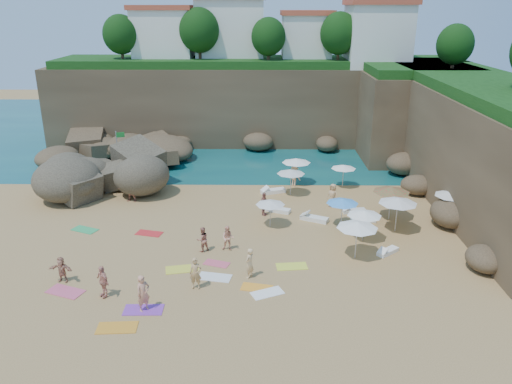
{
  "coord_description": "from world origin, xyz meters",
  "views": [
    {
      "loc": [
        2.38,
        -28.81,
        13.87
      ],
      "look_at": [
        2.0,
        3.0,
        2.0
      ],
      "focal_mm": 35.0,
      "sensor_mm": 36.0,
      "label": 1
    }
  ],
  "objects_px": {
    "rock_outcrop": "(110,192)",
    "person_stand_5": "(131,189)",
    "lounger_0": "(273,191)",
    "person_stand_4": "(333,195)",
    "person_stand_2": "(294,176)",
    "person_stand_1": "(202,239)",
    "person_stand_6": "(249,263)",
    "flag_pole": "(119,147)",
    "parasol_2": "(291,172)",
    "person_stand_0": "(143,293)",
    "parasol_1": "(344,167)",
    "parasol_0": "(296,161)",
    "person_stand_3": "(264,204)"
  },
  "relations": [
    {
      "from": "person_stand_2",
      "to": "person_stand_6",
      "type": "relative_size",
      "value": 0.99
    },
    {
      "from": "parasol_2",
      "to": "person_stand_4",
      "type": "distance_m",
      "value": 3.93
    },
    {
      "from": "flag_pole",
      "to": "parasol_2",
      "type": "distance_m",
      "value": 15.41
    },
    {
      "from": "lounger_0",
      "to": "person_stand_4",
      "type": "relative_size",
      "value": 1.12
    },
    {
      "from": "parasol_1",
      "to": "parasol_0",
      "type": "bearing_deg",
      "value": 170.06
    },
    {
      "from": "parasol_2",
      "to": "person_stand_1",
      "type": "xyz_separation_m",
      "value": [
        -5.79,
        -9.7,
        -1.12
      ]
    },
    {
      "from": "person_stand_6",
      "to": "person_stand_3",
      "type": "bearing_deg",
      "value": -156.24
    },
    {
      "from": "rock_outcrop",
      "to": "lounger_0",
      "type": "height_order",
      "value": "rock_outcrop"
    },
    {
      "from": "lounger_0",
      "to": "parasol_2",
      "type": "bearing_deg",
      "value": -35.58
    },
    {
      "from": "person_stand_1",
      "to": "person_stand_0",
      "type": "bearing_deg",
      "value": 39.88
    },
    {
      "from": "rock_outcrop",
      "to": "person_stand_1",
      "type": "bearing_deg",
      "value": -49.53
    },
    {
      "from": "person_stand_1",
      "to": "person_stand_2",
      "type": "distance_m",
      "value": 13.33
    },
    {
      "from": "person_stand_0",
      "to": "person_stand_6",
      "type": "relative_size",
      "value": 1.09
    },
    {
      "from": "flag_pole",
      "to": "person_stand_5",
      "type": "relative_size",
      "value": 1.99
    },
    {
      "from": "person_stand_1",
      "to": "person_stand_3",
      "type": "height_order",
      "value": "person_stand_3"
    },
    {
      "from": "person_stand_1",
      "to": "person_stand_5",
      "type": "relative_size",
      "value": 0.8
    },
    {
      "from": "person_stand_2",
      "to": "person_stand_3",
      "type": "height_order",
      "value": "person_stand_2"
    },
    {
      "from": "person_stand_5",
      "to": "flag_pole",
      "type": "bearing_deg",
      "value": 121.86
    },
    {
      "from": "person_stand_0",
      "to": "person_stand_1",
      "type": "bearing_deg",
      "value": 27.2
    },
    {
      "from": "person_stand_0",
      "to": "person_stand_5",
      "type": "xyz_separation_m",
      "value": [
        -4.19,
        14.49,
        0.03
      ]
    },
    {
      "from": "flag_pole",
      "to": "rock_outcrop",
      "type": "bearing_deg",
      "value": -86.81
    },
    {
      "from": "person_stand_1",
      "to": "person_stand_6",
      "type": "bearing_deg",
      "value": 102.0
    },
    {
      "from": "lounger_0",
      "to": "person_stand_3",
      "type": "bearing_deg",
      "value": -120.22
    },
    {
      "from": "person_stand_3",
      "to": "person_stand_4",
      "type": "xyz_separation_m",
      "value": [
        5.06,
        1.73,
        0.03
      ]
    },
    {
      "from": "lounger_0",
      "to": "person_stand_6",
      "type": "relative_size",
      "value": 1.13
    },
    {
      "from": "rock_outcrop",
      "to": "person_stand_5",
      "type": "height_order",
      "value": "person_stand_5"
    },
    {
      "from": "rock_outcrop",
      "to": "lounger_0",
      "type": "bearing_deg",
      "value": 0.06
    },
    {
      "from": "parasol_1",
      "to": "person_stand_5",
      "type": "relative_size",
      "value": 1.03
    },
    {
      "from": "parasol_2",
      "to": "person_stand_0",
      "type": "bearing_deg",
      "value": -116.41
    },
    {
      "from": "parasol_1",
      "to": "parasol_2",
      "type": "relative_size",
      "value": 0.91
    },
    {
      "from": "parasol_1",
      "to": "lounger_0",
      "type": "relative_size",
      "value": 1.03
    },
    {
      "from": "person_stand_0",
      "to": "person_stand_1",
      "type": "xyz_separation_m",
      "value": [
        2.14,
        6.28,
        -0.16
      ]
    },
    {
      "from": "parasol_0",
      "to": "parasol_2",
      "type": "distance_m",
      "value": 2.55
    },
    {
      "from": "person_stand_1",
      "to": "rock_outcrop",
      "type": "bearing_deg",
      "value": -80.84
    },
    {
      "from": "person_stand_2",
      "to": "person_stand_4",
      "type": "relative_size",
      "value": 0.98
    },
    {
      "from": "parasol_2",
      "to": "person_stand_1",
      "type": "height_order",
      "value": "parasol_2"
    },
    {
      "from": "parasol_2",
      "to": "person_stand_6",
      "type": "bearing_deg",
      "value": -102.82
    },
    {
      "from": "person_stand_0",
      "to": "rock_outcrop",
      "type": "bearing_deg",
      "value": 67.52
    },
    {
      "from": "person_stand_3",
      "to": "person_stand_5",
      "type": "xyz_separation_m",
      "value": [
        -10.02,
        2.63,
        0.14
      ]
    },
    {
      "from": "flag_pole",
      "to": "person_stand_4",
      "type": "height_order",
      "value": "flag_pole"
    },
    {
      "from": "lounger_0",
      "to": "person_stand_6",
      "type": "distance_m",
      "value": 13.23
    },
    {
      "from": "person_stand_4",
      "to": "person_stand_6",
      "type": "relative_size",
      "value": 1.01
    },
    {
      "from": "person_stand_6",
      "to": "parasol_2",
      "type": "bearing_deg",
      "value": -163.77
    },
    {
      "from": "rock_outcrop",
      "to": "flag_pole",
      "type": "distance_m",
      "value": 5.16
    },
    {
      "from": "rock_outcrop",
      "to": "person_stand_6",
      "type": "xyz_separation_m",
      "value": [
        11.46,
        -13.11,
        0.86
      ]
    },
    {
      "from": "person_stand_2",
      "to": "person_stand_0",
      "type": "bearing_deg",
      "value": 102.84
    },
    {
      "from": "parasol_1",
      "to": "person_stand_4",
      "type": "xyz_separation_m",
      "value": [
        -1.39,
        -4.2,
        -0.87
      ]
    },
    {
      "from": "rock_outcrop",
      "to": "person_stand_1",
      "type": "height_order",
      "value": "rock_outcrop"
    },
    {
      "from": "person_stand_4",
      "to": "person_stand_6",
      "type": "height_order",
      "value": "person_stand_4"
    },
    {
      "from": "parasol_2",
      "to": "person_stand_1",
      "type": "relative_size",
      "value": 1.4
    }
  ]
}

